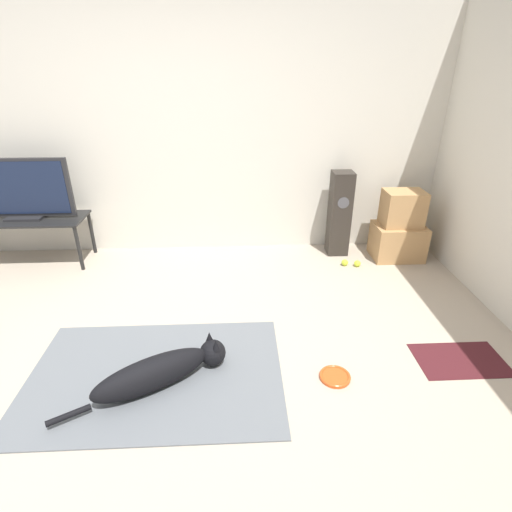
# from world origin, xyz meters

# --- Properties ---
(ground_plane) EXTENTS (12.00, 12.00, 0.00)m
(ground_plane) POSITION_xyz_m (0.00, 0.00, 0.00)
(ground_plane) COLOR #B2A38E
(wall_back) EXTENTS (8.00, 0.06, 2.55)m
(wall_back) POSITION_xyz_m (0.00, 2.10, 1.27)
(wall_back) COLOR beige
(wall_back) RESTS_ON ground_plane
(area_rug) EXTENTS (1.66, 1.11, 0.01)m
(area_rug) POSITION_xyz_m (-0.09, 0.04, 0.01)
(area_rug) COLOR slate
(area_rug) RESTS_ON ground_plane
(dog) EXTENTS (1.00, 0.62, 0.23)m
(dog) POSITION_xyz_m (-0.03, -0.05, 0.12)
(dog) COLOR black
(dog) RESTS_ON area_rug
(frisbee) EXTENTS (0.20, 0.20, 0.03)m
(frisbee) POSITION_xyz_m (1.09, -0.04, 0.01)
(frisbee) COLOR #DB511E
(frisbee) RESTS_ON ground_plane
(cardboard_box_lower) EXTENTS (0.51, 0.37, 0.36)m
(cardboard_box_lower) POSITION_xyz_m (2.14, 1.71, 0.18)
(cardboard_box_lower) COLOR tan
(cardboard_box_lower) RESTS_ON ground_plane
(cardboard_box_upper) EXTENTS (0.39, 0.28, 0.36)m
(cardboard_box_upper) POSITION_xyz_m (2.14, 1.73, 0.54)
(cardboard_box_upper) COLOR tan
(cardboard_box_upper) RESTS_ON cardboard_box_lower
(floor_speaker) EXTENTS (0.21, 0.22, 0.89)m
(floor_speaker) POSITION_xyz_m (1.54, 1.86, 0.44)
(floor_speaker) COLOR #2D2823
(floor_speaker) RESTS_ON ground_plane
(tv_stand) EXTENTS (1.12, 0.45, 0.48)m
(tv_stand) POSITION_xyz_m (-1.61, 1.79, 0.42)
(tv_stand) COLOR black
(tv_stand) RESTS_ON ground_plane
(tv) EXTENTS (0.99, 0.20, 0.59)m
(tv) POSITION_xyz_m (-1.61, 1.79, 0.77)
(tv) COLOR #232326
(tv) RESTS_ON tv_stand
(tennis_ball_by_boxes) EXTENTS (0.07, 0.07, 0.07)m
(tennis_ball_by_boxes) POSITION_xyz_m (1.68, 1.52, 0.03)
(tennis_ball_by_boxes) COLOR #C6E033
(tennis_ball_by_boxes) RESTS_ON ground_plane
(tennis_ball_near_speaker) EXTENTS (0.07, 0.07, 0.07)m
(tennis_ball_near_speaker) POSITION_xyz_m (1.55, 1.54, 0.03)
(tennis_ball_near_speaker) COLOR #C6E033
(tennis_ball_near_speaker) RESTS_ON ground_plane
(door_mat) EXTENTS (0.61, 0.38, 0.01)m
(door_mat) POSITION_xyz_m (2.00, 0.09, 0.00)
(door_mat) COLOR #47191E
(door_mat) RESTS_ON ground_plane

